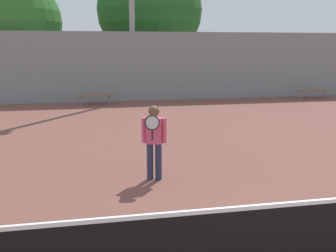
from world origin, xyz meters
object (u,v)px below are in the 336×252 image
at_px(tennis_net, 298,240).
at_px(tree_green_tall, 18,22).
at_px(bench_courtside_far, 313,91).
at_px(tennis_player, 154,138).
at_px(bench_adjacent_court, 95,96).
at_px(tree_green_broad, 150,10).

distance_m(tennis_net, tree_green_tall, 20.45).
relative_size(bench_courtside_far, tree_green_tall, 0.26).
xyz_separation_m(tennis_net, tennis_player, (-1.09, 4.02, 0.39)).
bearing_deg(tennis_net, bench_courtside_far, 58.00).
height_order(tennis_net, bench_courtside_far, tennis_net).
xyz_separation_m(bench_courtside_far, tree_green_tall, (-15.67, 3.77, 3.66)).
relative_size(tennis_player, bench_courtside_far, 0.95).
relative_size(tennis_player, tree_green_tall, 0.25).
bearing_deg(bench_adjacent_court, tree_green_broad, 58.35).
bearing_deg(tree_green_broad, bench_adjacent_court, -121.65).
xyz_separation_m(tennis_net, bench_adjacent_court, (-2.11, 15.45, -0.09)).
height_order(tennis_net, tree_green_tall, tree_green_tall).
relative_size(bench_courtside_far, bench_adjacent_court, 1.00).
height_order(tennis_net, tennis_player, tennis_player).
bearing_deg(tree_green_tall, tennis_net, -72.62).
xyz_separation_m(bench_adjacent_court, tree_green_tall, (-3.91, 3.77, 3.66)).
distance_m(tennis_net, tree_green_broad, 21.92).
bearing_deg(tree_green_tall, tennis_player, -72.05).
height_order(tennis_net, tree_green_broad, tree_green_broad).
bearing_deg(bench_adjacent_court, tennis_net, -82.24).
distance_m(bench_courtside_far, bench_adjacent_court, 11.76).
bearing_deg(tree_green_tall, tree_green_broad, 16.02).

